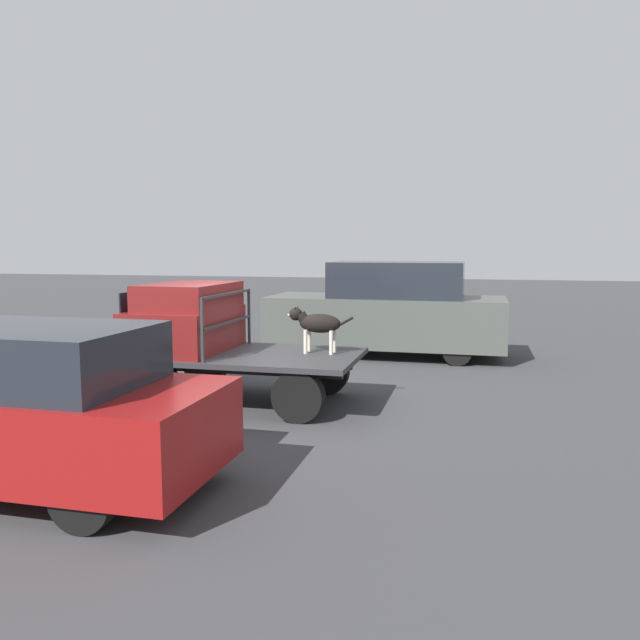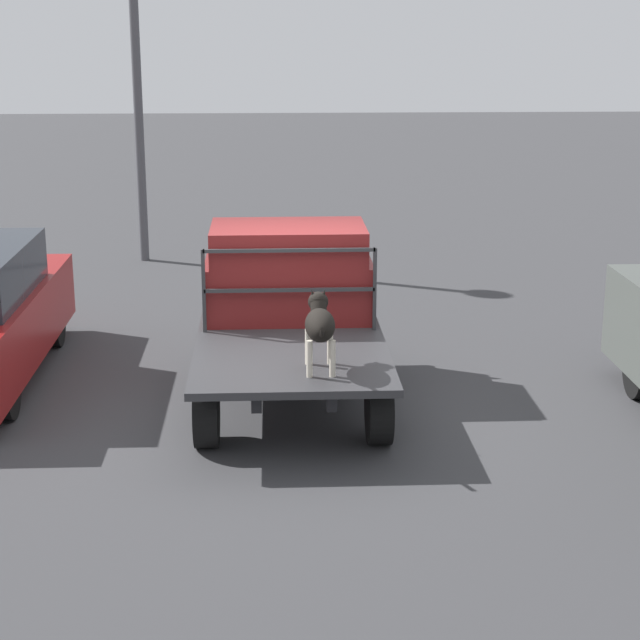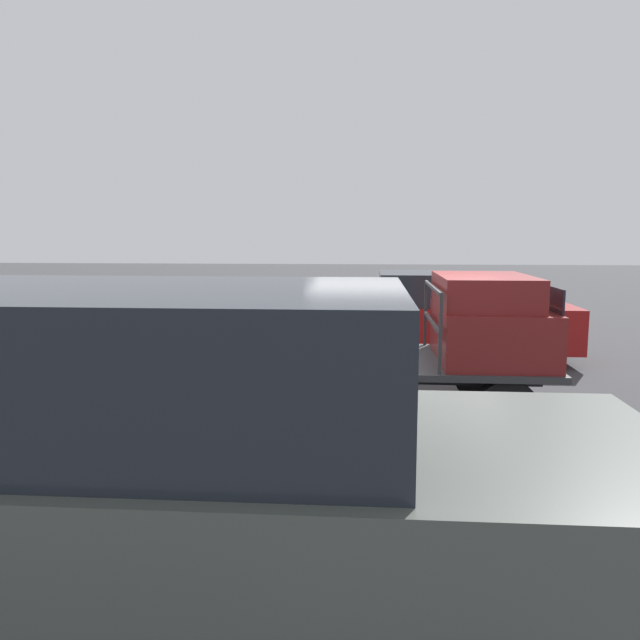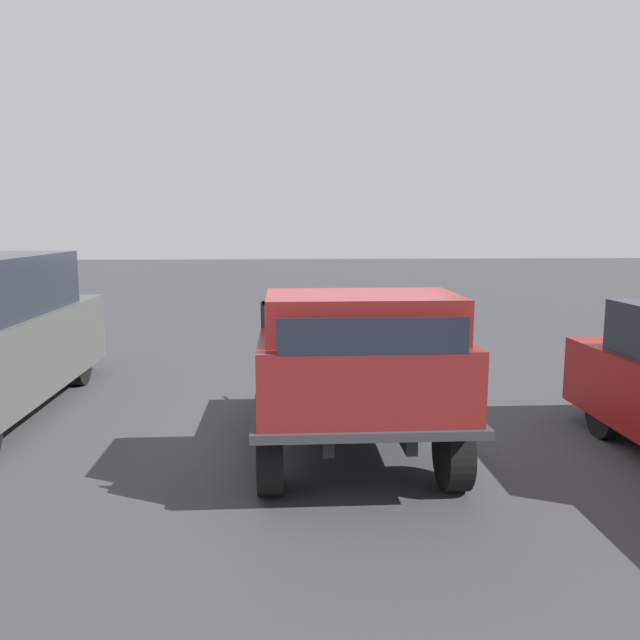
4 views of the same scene
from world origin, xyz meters
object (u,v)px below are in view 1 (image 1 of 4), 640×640
at_px(parked_sedan, 15,407).
at_px(dog, 316,323).
at_px(parked_pickup_far, 388,310).
at_px(flatbed_truck, 247,366).

bearing_deg(parked_sedan, dog, -125.80).
bearing_deg(parked_pickup_far, dog, 80.92).
distance_m(dog, parked_pickup_far, 4.58).
xyz_separation_m(flatbed_truck, dog, (-1.06, -0.27, 0.69)).
bearing_deg(parked_pickup_far, flatbed_truck, 69.33).
height_order(dog, parked_sedan, parked_sedan).
relative_size(flatbed_truck, parked_pickup_far, 0.67).
bearing_deg(dog, parked_sedan, 44.92).
height_order(flatbed_truck, parked_pickup_far, parked_pickup_far).
relative_size(flatbed_truck, dog, 3.31).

